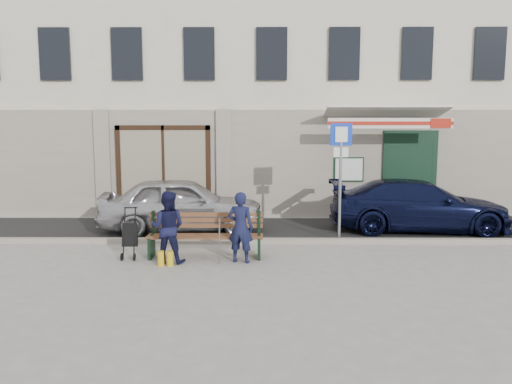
{
  "coord_description": "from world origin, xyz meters",
  "views": [
    {
      "loc": [
        -0.36,
        -9.88,
        2.71
      ],
      "look_at": [
        -0.43,
        1.6,
        1.2
      ],
      "focal_mm": 35.0,
      "sensor_mm": 36.0,
      "label": 1
    }
  ],
  "objects_px": {
    "car_navy": "(419,205)",
    "parking_sign": "(341,162)",
    "car_silver": "(182,204)",
    "woman": "(168,227)",
    "stroller": "(130,236)",
    "bench": "(203,236)",
    "man": "(241,227)"
  },
  "relations": [
    {
      "from": "car_navy",
      "to": "parking_sign",
      "type": "xyz_separation_m",
      "value": [
        -2.27,
        -1.24,
        1.21
      ]
    },
    {
      "from": "man",
      "to": "parking_sign",
      "type": "bearing_deg",
      "value": -127.37
    },
    {
      "from": "parking_sign",
      "to": "woman",
      "type": "relative_size",
      "value": 1.93
    },
    {
      "from": "man",
      "to": "stroller",
      "type": "xyz_separation_m",
      "value": [
        -2.3,
        0.31,
        -0.25
      ]
    },
    {
      "from": "bench",
      "to": "man",
      "type": "height_order",
      "value": "man"
    },
    {
      "from": "woman",
      "to": "stroller",
      "type": "bearing_deg",
      "value": -15.46
    },
    {
      "from": "car_silver",
      "to": "woman",
      "type": "relative_size",
      "value": 2.91
    },
    {
      "from": "car_silver",
      "to": "bench",
      "type": "relative_size",
      "value": 1.75
    },
    {
      "from": "car_navy",
      "to": "woman",
      "type": "xyz_separation_m",
      "value": [
        -5.99,
        -3.14,
        0.05
      ]
    },
    {
      "from": "man",
      "to": "stroller",
      "type": "bearing_deg",
      "value": 5.6
    },
    {
      "from": "man",
      "to": "bench",
      "type": "bearing_deg",
      "value": -11.95
    },
    {
      "from": "parking_sign",
      "to": "car_silver",
      "type": "bearing_deg",
      "value": 157.38
    },
    {
      "from": "car_navy",
      "to": "parking_sign",
      "type": "bearing_deg",
      "value": 122.25
    },
    {
      "from": "car_silver",
      "to": "stroller",
      "type": "distance_m",
      "value": 2.74
    },
    {
      "from": "parking_sign",
      "to": "man",
      "type": "distance_m",
      "value": 3.16
    },
    {
      "from": "car_silver",
      "to": "man",
      "type": "relative_size",
      "value": 2.94
    },
    {
      "from": "woman",
      "to": "stroller",
      "type": "xyz_separation_m",
      "value": [
        -0.85,
        0.34,
        -0.26
      ]
    },
    {
      "from": "car_silver",
      "to": "woman",
      "type": "distance_m",
      "value": 2.99
    },
    {
      "from": "car_silver",
      "to": "parking_sign",
      "type": "xyz_separation_m",
      "value": [
        3.9,
        -1.09,
        1.16
      ]
    },
    {
      "from": "parking_sign",
      "to": "bench",
      "type": "height_order",
      "value": "parking_sign"
    },
    {
      "from": "car_navy",
      "to": "bench",
      "type": "distance_m",
      "value": 6.0
    },
    {
      "from": "bench",
      "to": "stroller",
      "type": "bearing_deg",
      "value": -177.53
    },
    {
      "from": "parking_sign",
      "to": "stroller",
      "type": "xyz_separation_m",
      "value": [
        -4.57,
        -1.55,
        -1.41
      ]
    },
    {
      "from": "stroller",
      "to": "man",
      "type": "bearing_deg",
      "value": -9.73
    },
    {
      "from": "bench",
      "to": "woman",
      "type": "distance_m",
      "value": 0.81
    },
    {
      "from": "stroller",
      "to": "woman",
      "type": "bearing_deg",
      "value": -23.96
    },
    {
      "from": "car_silver",
      "to": "stroller",
      "type": "xyz_separation_m",
      "value": [
        -0.68,
        -2.64,
        -0.25
      ]
    },
    {
      "from": "man",
      "to": "woman",
      "type": "bearing_deg",
      "value": 14.54
    },
    {
      "from": "car_navy",
      "to": "woman",
      "type": "distance_m",
      "value": 6.76
    },
    {
      "from": "parking_sign",
      "to": "car_navy",
      "type": "bearing_deg",
      "value": 21.65
    },
    {
      "from": "car_navy",
      "to": "parking_sign",
      "type": "distance_m",
      "value": 2.85
    },
    {
      "from": "man",
      "to": "woman",
      "type": "xyz_separation_m",
      "value": [
        -1.45,
        -0.03,
        0.01
      ]
    }
  ]
}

